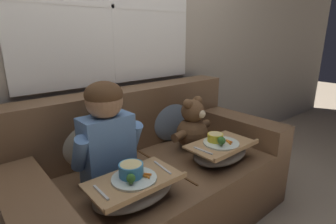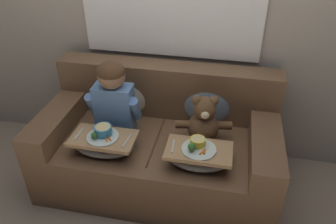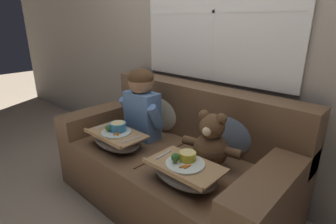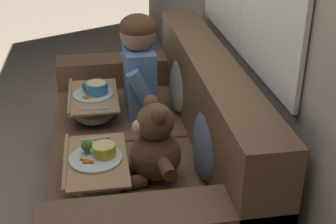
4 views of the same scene
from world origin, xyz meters
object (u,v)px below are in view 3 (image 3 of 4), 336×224
at_px(teddy_bear, 211,144).
at_px(lap_tray_child, 117,139).
at_px(couch, 175,162).
at_px(lap_tray_teddy, 185,172).
at_px(throw_pillow_behind_child, 163,109).
at_px(child_figure, 142,101).
at_px(throw_pillow_behind_teddy, 231,129).

height_order(teddy_bear, lap_tray_child, teddy_bear).
bearing_deg(couch, lap_tray_teddy, -41.50).
height_order(throw_pillow_behind_child, lap_tray_child, throw_pillow_behind_child).
distance_m(couch, lap_tray_child, 0.50).
bearing_deg(child_figure, couch, 5.63).
relative_size(lap_tray_child, lap_tray_teddy, 1.03).
bearing_deg(couch, throw_pillow_behind_teddy, 32.39).
bearing_deg(teddy_bear, lap_tray_teddy, -90.43).
height_order(couch, teddy_bear, couch).
distance_m(lap_tray_child, lap_tray_teddy, 0.69).
relative_size(teddy_bear, lap_tray_teddy, 0.93).
bearing_deg(child_figure, throw_pillow_behind_child, 90.01).
distance_m(child_figure, teddy_bear, 0.71).
bearing_deg(couch, teddy_bear, -6.32).
distance_m(throw_pillow_behind_child, teddy_bear, 0.74).
bearing_deg(lap_tray_child, lap_tray_teddy, -0.01).
bearing_deg(child_figure, lap_tray_teddy, -21.42).
bearing_deg(throw_pillow_behind_child, lap_tray_teddy, -37.21).
bearing_deg(throw_pillow_behind_teddy, lap_tray_child, -142.85).
distance_m(teddy_bear, lap_tray_teddy, 0.28).
height_order(couch, lap_tray_teddy, couch).
relative_size(couch, lap_tray_teddy, 3.99).
height_order(child_figure, lap_tray_child, child_figure).
distance_m(child_figure, lap_tray_teddy, 0.79).
bearing_deg(throw_pillow_behind_teddy, teddy_bear, -89.81).
xyz_separation_m(throw_pillow_behind_child, child_figure, (0.00, -0.25, 0.13)).
relative_size(throw_pillow_behind_child, lap_tray_child, 0.89).
height_order(couch, lap_tray_child, couch).
xyz_separation_m(couch, lap_tray_teddy, (0.35, -0.31, 0.20)).
bearing_deg(lap_tray_child, throw_pillow_behind_child, 89.96).
height_order(couch, child_figure, child_figure).
bearing_deg(throw_pillow_behind_teddy, couch, -147.61).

